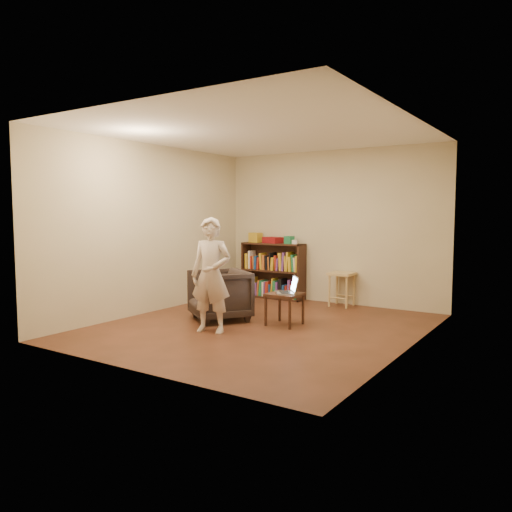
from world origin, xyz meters
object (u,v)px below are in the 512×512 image
Objects in this scene: bookshelf at (273,274)px; stool at (342,279)px; side_table at (285,299)px; armchair at (219,295)px; person at (211,275)px; laptop at (289,289)px.

bookshelf is 2.14× the size of stool.
side_table is at bearing -93.10° from stool.
side_table is (0.96, 0.22, 0.01)m from armchair.
side_table is at bearing 41.38° from person.
bookshelf reaches higher than laptop.
laptop is (1.01, 0.24, 0.14)m from armchair.
stool is at bearing 61.16° from person.
bookshelf is at bearing 177.31° from stool.
bookshelf is 0.81× the size of person.
side_table is at bearing -108.55° from laptop.
bookshelf is 2.04m from armchair.
laptop reaches higher than side_table.
bookshelf is 2.22m from laptop.
side_table is 0.14m from laptop.
side_table is (-0.09, -1.74, -0.08)m from stool.
person is at bearing -25.08° from armchair.
stool is 1.32× the size of laptop.
person reaches higher than side_table.
armchair is 0.98m from side_table.
person is at bearing -124.69° from side_table.
person is (-0.69, -2.60, 0.29)m from stool.
person is (0.67, -2.67, 0.31)m from bookshelf.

